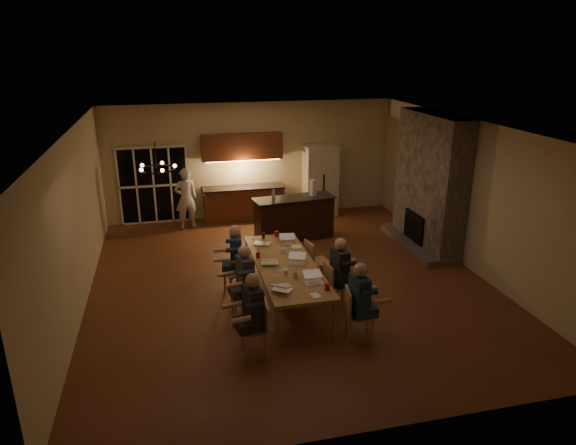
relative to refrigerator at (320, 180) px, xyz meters
The scene contains 44 objects.
floor 4.67m from the refrigerator, 114.60° to the right, with size 9.00×9.00×0.00m, color brown.
back_wall 2.03m from the refrigerator, 168.98° to the left, with size 8.00×0.04×3.20m, color beige.
left_wall 7.25m from the refrigerator, 144.97° to the right, with size 0.04×9.00×3.20m, color beige.
right_wall 4.70m from the refrigerator, 62.94° to the right, with size 0.04×9.00×3.20m, color beige.
ceiling 5.08m from the refrigerator, 114.60° to the right, with size 8.00×9.00×0.04m, color white.
french_doors 4.61m from the refrigerator, behind, with size 1.86×0.08×2.10m, color black.
fireplace 3.51m from the refrigerator, 58.61° to the right, with size 0.58×2.50×3.20m, color #76695D.
kitchenette 2.21m from the refrigerator, behind, with size 2.24×0.68×2.40m, color brown, non-canonical shape.
refrigerator is the anchor object (origin of this frame).
dining_table 5.40m from the refrigerator, 113.70° to the right, with size 1.10×3.19×0.75m, color #AC7744.
bar_island 2.18m from the refrigerator, 124.42° to the right, with size 2.02×0.68×1.08m, color black.
chair_left_near 7.28m from the refrigerator, 114.92° to the right, with size 0.44×0.44×0.89m, color tan, non-canonical shape.
chair_left_mid 6.17m from the refrigerator, 119.57° to the right, with size 0.44×0.44×0.89m, color tan, non-canonical shape.
chair_left_far 5.35m from the refrigerator, 124.79° to the right, with size 0.44×0.44×0.89m, color tan, non-canonical shape.
chair_right_near 6.67m from the refrigerator, 101.05° to the right, with size 0.44×0.44×0.89m, color tan, non-canonical shape.
chair_right_mid 5.60m from the refrigerator, 103.28° to the right, with size 0.44×0.44×0.89m, color tan, non-canonical shape.
chair_right_far 4.49m from the refrigerator, 107.24° to the right, with size 0.44×0.44×0.89m, color tan, non-canonical shape.
person_left_near 7.22m from the refrigerator, 115.09° to the right, with size 0.60×0.60×1.38m, color #24282F, non-canonical shape.
person_right_near 6.69m from the refrigerator, 101.27° to the right, with size 0.60×0.60×1.38m, color navy, non-canonical shape.
person_left_mid 6.15m from the refrigerator, 119.24° to the right, with size 0.60×0.60×1.38m, color #3D4348, non-canonical shape.
person_right_mid 5.57m from the refrigerator, 103.04° to the right, with size 0.60×0.60×1.38m, color #24282F, non-canonical shape.
person_left_far 5.26m from the refrigerator, 125.08° to the right, with size 0.60×0.60×1.38m, color navy, non-canonical shape.
standing_person 3.81m from the refrigerator, behind, with size 0.60×0.39×1.63m, color silver.
chandelier 6.94m from the refrigerator, 130.51° to the right, with size 0.61×0.61×0.03m, color black.
laptop_a 6.44m from the refrigerator, 112.47° to the right, with size 0.32×0.28×0.23m, color silver, non-canonical shape.
laptop_b 6.12m from the refrigerator, 107.75° to the right, with size 0.32×0.28×0.23m, color silver, non-canonical shape.
laptop_c 5.40m from the refrigerator, 116.97° to the right, with size 0.32×0.28×0.23m, color silver, non-canonical shape.
laptop_d 5.33m from the refrigerator, 111.57° to the right, with size 0.32×0.28×0.23m, color silver, non-canonical shape.
laptop_e 4.49m from the refrigerator, 122.22° to the right, with size 0.32×0.28×0.23m, color silver, non-canonical shape.
laptop_f 4.36m from the refrigerator, 115.67° to the right, with size 0.32×0.28×0.23m, color silver, non-canonical shape.
mug_front 5.83m from the refrigerator, 112.86° to the right, with size 0.08×0.08×0.10m, color white.
mug_mid 4.85m from the refrigerator, 115.48° to the right, with size 0.08×0.08×0.10m, color white.
mug_back 4.79m from the refrigerator, 121.79° to the right, with size 0.08×0.08×0.10m, color white.
redcup_near 6.37m from the refrigerator, 105.68° to the right, with size 0.09×0.09×0.12m, color #B10B0D.
redcup_mid 5.21m from the refrigerator, 120.12° to the right, with size 0.08×0.08×0.12m, color #B10B0D.
redcup_far 3.99m from the refrigerator, 120.29° to the right, with size 0.09×0.09×0.12m, color #B10B0D.
can_silver 5.96m from the refrigerator, 110.96° to the right, with size 0.07×0.07×0.12m, color #B2B2B7.
can_cola 4.20m from the refrigerator, 123.52° to the right, with size 0.06×0.06×0.12m, color #3F0F0C.
plate_near 5.71m from the refrigerator, 108.87° to the right, with size 0.23×0.23×0.02m, color white.
plate_left 6.35m from the refrigerator, 112.33° to the right, with size 0.26×0.26×0.02m, color white.
plate_far 4.52m from the refrigerator, 112.91° to the right, with size 0.25×0.25×0.02m, color white.
notepad 6.60m from the refrigerator, 107.38° to the right, with size 0.14×0.19×0.01m, color white.
bar_bottle 2.48m from the refrigerator, 134.35° to the right, with size 0.08×0.08×0.24m, color #99999E.
bar_blender 1.84m from the refrigerator, 112.65° to the right, with size 0.13×0.13×0.41m, color silver.
Camera 1 is at (-2.27, -9.42, 4.70)m, focal length 32.00 mm.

